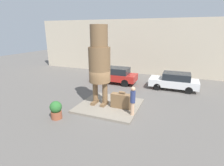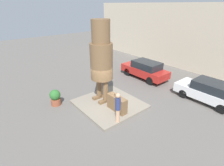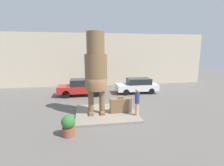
{
  "view_description": "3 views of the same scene",
  "coord_description": "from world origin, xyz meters",
  "px_view_note": "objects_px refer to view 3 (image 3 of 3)",
  "views": [
    {
      "loc": [
        4.29,
        -10.23,
        5.04
      ],
      "look_at": [
        0.16,
        0.11,
        1.68
      ],
      "focal_mm": 28.0,
      "sensor_mm": 36.0,
      "label": 1
    },
    {
      "loc": [
        7.91,
        -6.21,
        6.17
      ],
      "look_at": [
        0.32,
        -0.02,
        1.72
      ],
      "focal_mm": 28.0,
      "sensor_mm": 36.0,
      "label": 2
    },
    {
      "loc": [
        -1.46,
        -11.16,
        4.22
      ],
      "look_at": [
        0.36,
        -0.28,
        2.18
      ],
      "focal_mm": 28.0,
      "sensor_mm": 36.0,
      "label": 3
    }
  ],
  "objects_px": {
    "statue_figure": "(96,67)",
    "parked_car_red": "(82,87)",
    "parked_car_white": "(137,85)",
    "planter_pot": "(68,125)",
    "tourist": "(137,101)",
    "giant_suitcase": "(121,105)"
  },
  "relations": [
    {
      "from": "statue_figure",
      "to": "parked_car_red",
      "type": "distance_m",
      "value": 6.03
    },
    {
      "from": "parked_car_white",
      "to": "planter_pot",
      "type": "height_order",
      "value": "parked_car_white"
    },
    {
      "from": "statue_figure",
      "to": "planter_pot",
      "type": "bearing_deg",
      "value": -121.23
    },
    {
      "from": "parked_car_red",
      "to": "planter_pot",
      "type": "height_order",
      "value": "parked_car_red"
    },
    {
      "from": "tourist",
      "to": "planter_pot",
      "type": "bearing_deg",
      "value": -155.79
    },
    {
      "from": "statue_figure",
      "to": "tourist",
      "type": "relative_size",
      "value": 2.95
    },
    {
      "from": "parked_car_white",
      "to": "planter_pot",
      "type": "relative_size",
      "value": 3.79
    },
    {
      "from": "tourist",
      "to": "parked_car_white",
      "type": "height_order",
      "value": "tourist"
    },
    {
      "from": "parked_car_white",
      "to": "planter_pot",
      "type": "bearing_deg",
      "value": 53.19
    },
    {
      "from": "parked_car_red",
      "to": "planter_pot",
      "type": "xyz_separation_m",
      "value": [
        -0.63,
        -8.12,
        -0.28
      ]
    },
    {
      "from": "parked_car_white",
      "to": "giant_suitcase",
      "type": "bearing_deg",
      "value": 62.58
    },
    {
      "from": "statue_figure",
      "to": "tourist",
      "type": "height_order",
      "value": "statue_figure"
    },
    {
      "from": "statue_figure",
      "to": "giant_suitcase",
      "type": "height_order",
      "value": "statue_figure"
    },
    {
      "from": "statue_figure",
      "to": "giant_suitcase",
      "type": "bearing_deg",
      "value": -2.98
    },
    {
      "from": "planter_pot",
      "to": "parked_car_red",
      "type": "bearing_deg",
      "value": 85.53
    },
    {
      "from": "tourist",
      "to": "parked_car_white",
      "type": "distance_m",
      "value": 6.71
    },
    {
      "from": "giant_suitcase",
      "to": "planter_pot",
      "type": "relative_size",
      "value": 1.33
    },
    {
      "from": "tourist",
      "to": "parked_car_white",
      "type": "xyz_separation_m",
      "value": [
        2.04,
        6.39,
        -0.33
      ]
    },
    {
      "from": "giant_suitcase",
      "to": "parked_car_white",
      "type": "distance_m",
      "value": 6.39
    },
    {
      "from": "tourist",
      "to": "parked_car_red",
      "type": "xyz_separation_m",
      "value": [
        -3.5,
        6.26,
        -0.28
      ]
    },
    {
      "from": "parked_car_red",
      "to": "parked_car_white",
      "type": "xyz_separation_m",
      "value": [
        5.54,
        0.13,
        -0.05
      ]
    },
    {
      "from": "giant_suitcase",
      "to": "parked_car_red",
      "type": "distance_m",
      "value": 6.12
    }
  ]
}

